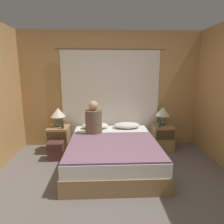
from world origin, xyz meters
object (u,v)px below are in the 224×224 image
Objects in this scene: nightstand_left at (59,139)px; pillow_left at (95,126)px; nightstand_right at (162,137)px; person_left_in_bed at (94,120)px; beer_bottle_on_left_stand at (62,124)px; backpack_on_floor at (56,149)px; beer_bottle_on_right_stand at (159,124)px; pillow_right at (127,125)px; bed at (113,153)px; lamp_left at (58,114)px; lamp_right at (163,113)px.

pillow_left reaches higher than nightstand_left.
nightstand_right is 0.94× the size of pillow_left.
beer_bottle_on_left_stand is (-0.64, 0.19, -0.13)m from person_left_in_bed.
beer_bottle_on_left_stand is at bearing -165.05° from pillow_left.
beer_bottle_on_left_stand is at bearing 163.50° from person_left_in_bed.
person_left_in_bed reaches higher than pillow_left.
beer_bottle_on_right_stand is at bearing 8.06° from backpack_on_floor.
pillow_right is at bearing 18.23° from backpack_on_floor.
lamp_left is (-1.10, 0.74, 0.56)m from bed.
person_left_in_bed is (0.75, -0.31, 0.47)m from nightstand_left.
lamp_right is at bearing 0.97° from nightstand_left.
backpack_on_floor is (-2.06, -0.29, -0.41)m from beer_bottle_on_right_stand.
bed reaches higher than backpack_on_floor.
nightstand_left is 2.12m from beer_bottle_on_right_stand.
nightstand_right is 2.43× the size of beer_bottle_on_left_stand.
beer_bottle_on_left_stand reaches higher than backpack_on_floor.
person_left_in_bed reaches higher than nightstand_left.
nightstand_left is 1.52× the size of backpack_on_floor.
nightstand_left reaches higher than backpack_on_floor.
person_left_in_bed is at bearing -172.00° from beer_bottle_on_right_stand.
pillow_left is 0.93m from backpack_on_floor.
nightstand_right is 2.26m from lamp_left.
person_left_in_bed is at bearing -22.40° from nightstand_left.
pillow_left is at bearing 3.96° from nightstand_left.
nightstand_right is 1.52× the size of backpack_on_floor.
nightstand_right is at bearing 12.03° from person_left_in_bed.
nightstand_right is 0.53m from lamp_right.
nightstand_left is at bearing -176.04° from pillow_left.
pillow_left is 1.00× the size of pillow_right.
nightstand_right is 0.81m from pillow_right.
pillow_left is 2.59× the size of beer_bottle_on_left_stand.
lamp_right is 0.27m from beer_bottle_on_right_stand.
person_left_in_bed is 1.86× the size of backpack_on_floor.
beer_bottle_on_right_stand is (0.65, -0.17, 0.08)m from pillow_right.
person_left_in_bed is at bearing -16.50° from beer_bottle_on_left_stand.
pillow_left is (0.76, 0.05, 0.26)m from nightstand_left.
nightstand_right is 0.94× the size of pillow_right.
beer_bottle_on_left_stand is (0.11, -0.12, 0.35)m from nightstand_left.
lamp_left is at bearing 155.22° from person_left_in_bed.
nightstand_right is 1.46m from pillow_left.
pillow_left is (-1.44, 0.05, 0.26)m from nightstand_right.
nightstand_left and nightstand_right have the same top height.
nightstand_right is (2.20, 0.00, 0.00)m from nightstand_left.
beer_bottle_on_right_stand is at bearing 30.45° from bed.
nightstand_right is (1.10, 0.70, 0.03)m from bed.
beer_bottle_on_right_stand is (0.99, 0.58, 0.37)m from bed.
beer_bottle_on_right_stand is at bearing -3.29° from nightstand_left.
beer_bottle_on_right_stand is at bearing -7.41° from pillow_left.
person_left_in_bed reaches higher than bed.
person_left_in_bed is (-0.69, -0.36, 0.21)m from pillow_right.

